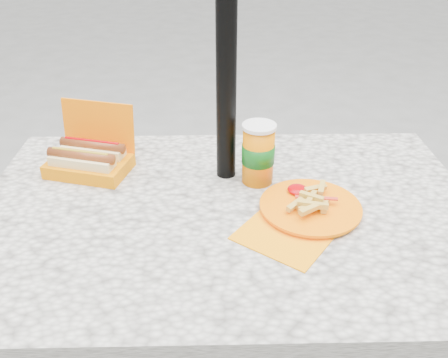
{
  "coord_description": "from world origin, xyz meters",
  "views": [
    {
      "loc": [
        -0.03,
        -0.93,
        1.39
      ],
      "look_at": [
        -0.01,
        0.05,
        0.8
      ],
      "focal_mm": 38.0,
      "sensor_mm": 36.0,
      "label": 1
    }
  ],
  "objects_px": {
    "umbrella_pole": "(226,42)",
    "hotdog_box": "(89,158)",
    "fries_plate": "(308,208)",
    "soda_cup": "(258,154)"
  },
  "relations": [
    {
      "from": "umbrella_pole",
      "to": "fries_plate",
      "type": "xyz_separation_m",
      "value": [
        0.19,
        -0.18,
        -0.34
      ]
    },
    {
      "from": "umbrella_pole",
      "to": "soda_cup",
      "type": "bearing_deg",
      "value": -24.52
    },
    {
      "from": "hotdog_box",
      "to": "umbrella_pole",
      "type": "bearing_deg",
      "value": 11.52
    },
    {
      "from": "hotdog_box",
      "to": "soda_cup",
      "type": "xyz_separation_m",
      "value": [
        0.44,
        -0.06,
        0.04
      ]
    },
    {
      "from": "umbrella_pole",
      "to": "soda_cup",
      "type": "xyz_separation_m",
      "value": [
        0.08,
        -0.04,
        -0.27
      ]
    },
    {
      "from": "umbrella_pole",
      "to": "fries_plate",
      "type": "relative_size",
      "value": 6.56
    },
    {
      "from": "umbrella_pole",
      "to": "hotdog_box",
      "type": "xyz_separation_m",
      "value": [
        -0.36,
        0.03,
        -0.31
      ]
    },
    {
      "from": "umbrella_pole",
      "to": "fries_plate",
      "type": "bearing_deg",
      "value": -44.15
    },
    {
      "from": "soda_cup",
      "to": "umbrella_pole",
      "type": "bearing_deg",
      "value": 155.48
    },
    {
      "from": "fries_plate",
      "to": "soda_cup",
      "type": "bearing_deg",
      "value": 126.44
    }
  ]
}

